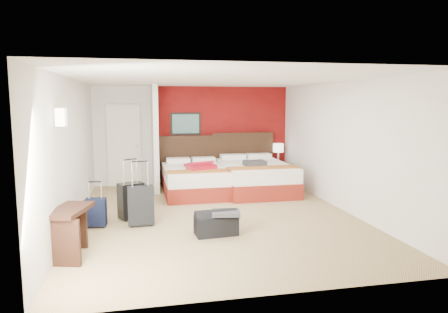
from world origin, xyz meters
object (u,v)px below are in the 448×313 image
object	(u,v)px
red_suitcase_open	(200,166)
suitcase_charcoal	(141,207)
suitcase_black	(131,202)
bed_left	(195,180)
duffel_bag	(216,224)
nightstand	(278,172)
bed_right	(255,177)
suitcase_navy	(96,214)
table_lamp	(278,153)
desk	(70,232)

from	to	relation	value
red_suitcase_open	suitcase_charcoal	world-z (taller)	red_suitcase_open
red_suitcase_open	suitcase_black	bearing A→B (deg)	-149.96
bed_left	duffel_bag	distance (m)	3.04
suitcase_black	suitcase_charcoal	bearing A→B (deg)	-94.57
suitcase_black	nightstand	bearing A→B (deg)	9.87
bed_right	suitcase_black	size ratio (longest dim) A/B	3.47
suitcase_navy	nightstand	bearing A→B (deg)	41.77
red_suitcase_open	table_lamp	size ratio (longest dim) A/B	1.64
bed_right	nightstand	world-z (taller)	bed_right
bed_left	red_suitcase_open	size ratio (longest dim) A/B	2.50
bed_left	desk	bearing A→B (deg)	-122.04
suitcase_black	desk	bearing A→B (deg)	-141.26
suitcase_black	desk	world-z (taller)	desk
table_lamp	suitcase_black	bearing A→B (deg)	-143.58
suitcase_black	suitcase_charcoal	xyz separation A→B (m)	(0.17, -0.42, 0.00)
bed_left	suitcase_navy	bearing A→B (deg)	-132.06
nightstand	suitcase_navy	xyz separation A→B (m)	(-4.29, -3.11, -0.03)
duffel_bag	bed_left	bearing A→B (deg)	83.63
bed_right	suitcase_black	xyz separation A→B (m)	(-2.83, -1.82, -0.01)
bed_right	table_lamp	bearing A→B (deg)	45.96
table_lamp	suitcase_charcoal	distance (m)	4.78
suitcase_navy	duffel_bag	xyz separation A→B (m)	(1.91, -0.80, -0.06)
nightstand	suitcase_black	xyz separation A→B (m)	(-3.72, -2.75, 0.05)
bed_left	suitcase_black	size ratio (longest dim) A/B	3.20
suitcase_charcoal	suitcase_navy	size ratio (longest dim) A/B	1.38
duffel_bag	desk	xyz separation A→B (m)	(-2.11, -0.52, 0.17)
red_suitcase_open	suitcase_navy	size ratio (longest dim) A/B	1.76
red_suitcase_open	suitcase_navy	bearing A→B (deg)	-153.75
bed_left	suitcase_navy	xyz separation A→B (m)	(-1.98, -2.23, -0.07)
duffel_bag	desk	world-z (taller)	desk
suitcase_charcoal	table_lamp	bearing A→B (deg)	38.93
bed_left	bed_right	xyz separation A→B (m)	(1.42, -0.05, 0.03)
suitcase_black	red_suitcase_open	bearing A→B (deg)	22.89
duffel_bag	suitcase_black	bearing A→B (deg)	133.87
desk	table_lamp	bearing A→B (deg)	59.62
red_suitcase_open	suitcase_charcoal	bearing A→B (deg)	-140.95
suitcase_navy	desk	world-z (taller)	desk
bed_right	suitcase_charcoal	distance (m)	3.48
nightstand	suitcase_navy	size ratio (longest dim) A/B	1.14
table_lamp	suitcase_navy	size ratio (longest dim) A/B	1.08
suitcase_charcoal	duffel_bag	bearing A→B (deg)	-35.51
suitcase_black	suitcase_navy	bearing A→B (deg)	-173.99
suitcase_navy	suitcase_black	bearing A→B (deg)	38.41
red_suitcase_open	table_lamp	xyz separation A→B (m)	(2.21, 0.98, 0.12)
suitcase_navy	bed_right	bearing A→B (deg)	38.53
suitcase_navy	desk	distance (m)	1.34
nightstand	suitcase_charcoal	size ratio (longest dim) A/B	0.83
bed_left	suitcase_charcoal	bearing A→B (deg)	-118.94
suitcase_black	suitcase_navy	distance (m)	0.69
duffel_bag	red_suitcase_open	bearing A→B (deg)	81.63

